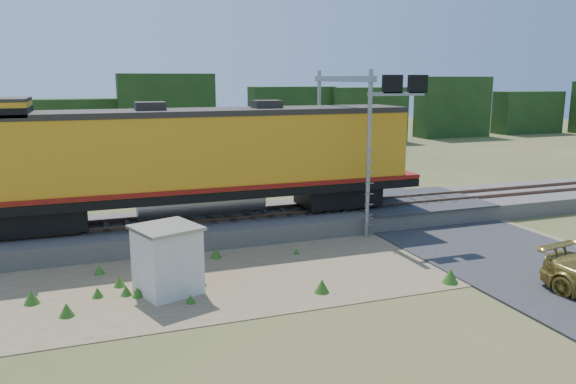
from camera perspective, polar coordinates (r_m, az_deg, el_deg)
name	(u,v)px	position (r m, az deg, el deg)	size (l,w,h in m)	color
ground	(336,267)	(21.66, 4.95, -7.58)	(140.00, 140.00, 0.00)	#475123
ballast	(284,220)	(26.87, -0.41, -2.84)	(70.00, 5.00, 0.80)	slate
rails	(284,210)	(26.75, -0.41, -1.85)	(70.00, 1.54, 0.16)	brown
dirt_shoulder	(283,268)	(21.38, -0.54, -7.75)	(26.00, 8.00, 0.03)	#8C7754
road	(476,241)	(25.81, 18.54, -4.78)	(7.00, 66.00, 0.86)	#38383A
tree_line_north	(177,119)	(57.34, -11.24, 7.33)	(130.00, 3.00, 6.50)	#193412
weed_clumps	(247,277)	(20.60, -4.15, -8.59)	(15.00, 6.20, 0.56)	#31631C
locomotive	(194,158)	(25.18, -9.58, 3.44)	(20.72, 3.16, 5.35)	black
shed	(167,259)	(19.13, -12.16, -6.72)	(2.49, 2.49, 2.31)	silver
signal_gantry	(356,111)	(26.76, 6.89, 8.20)	(2.95, 6.20, 7.44)	gray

